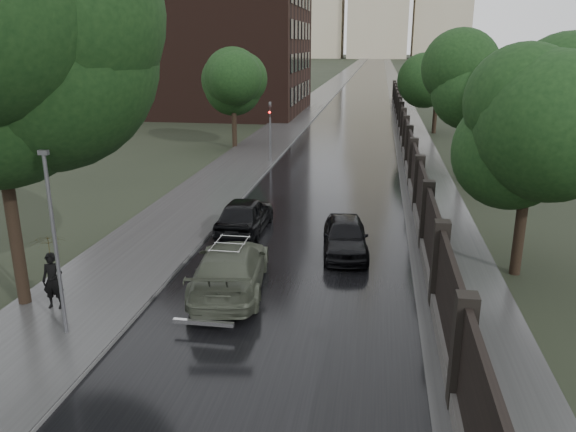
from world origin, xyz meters
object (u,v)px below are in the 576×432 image
at_px(traffic_light, 270,127).
at_px(car_right_near, 345,236).
at_px(tree_right_b, 469,93).
at_px(lamp_post, 55,244).
at_px(tree_right_a, 533,130).
at_px(hatchback_left, 245,214).
at_px(volga_sedan, 230,268).
at_px(tree_left_far, 233,77).
at_px(tree_right_c, 438,75).
at_px(pedestrian_umbrella, 49,251).

height_order(traffic_light, car_right_near, traffic_light).
bearing_deg(tree_right_b, lamp_post, -122.18).
distance_m(tree_right_a, hatchback_left, 11.40).
bearing_deg(volga_sedan, tree_left_far, -83.01).
bearing_deg(car_right_near, tree_right_a, -15.55).
distance_m(tree_right_b, car_right_near, 14.87).
bearing_deg(volga_sedan, tree_right_c, -111.96).
distance_m(tree_left_far, tree_right_c, 18.45).
bearing_deg(tree_right_b, tree_right_a, -90.00).
bearing_deg(tree_left_far, tree_right_b, -27.30).
xyz_separation_m(tree_right_b, tree_right_c, (0.00, 18.00, 0.00)).
distance_m(lamp_post, car_right_near, 10.47).
height_order(lamp_post, hatchback_left, lamp_post).
bearing_deg(hatchback_left, tree_left_far, -73.74).
bearing_deg(car_right_near, tree_right_c, 73.62).
relative_size(tree_left_far, volga_sedan, 1.38).
xyz_separation_m(traffic_light, hatchback_left, (1.61, -14.08, -1.64)).
xyz_separation_m(tree_right_b, pedestrian_umbrella, (-13.98, -19.17, -3.03)).
xyz_separation_m(tree_right_c, car_right_near, (-5.90, -30.96, -4.26)).
bearing_deg(pedestrian_umbrella, lamp_post, -58.28).
bearing_deg(pedestrian_umbrella, hatchback_left, 57.38).
height_order(hatchback_left, pedestrian_umbrella, pedestrian_umbrella).
xyz_separation_m(tree_left_far, tree_right_a, (15.50, -22.00, -0.29)).
distance_m(volga_sedan, car_right_near, 5.17).
relative_size(tree_right_c, traffic_light, 1.75).
height_order(tree_right_c, lamp_post, tree_right_c).
distance_m(hatchback_left, car_right_near, 4.69).
relative_size(lamp_post, hatchback_left, 1.15).
bearing_deg(tree_right_c, traffic_light, -128.18).
bearing_deg(lamp_post, car_right_near, 47.11).
xyz_separation_m(volga_sedan, car_right_near, (3.40, 3.89, -0.08)).
distance_m(tree_right_b, traffic_light, 12.44).
distance_m(car_right_near, pedestrian_umbrella, 10.27).
distance_m(tree_right_a, tree_right_b, 14.00).
bearing_deg(hatchback_left, tree_right_c, -108.60).
bearing_deg(pedestrian_umbrella, tree_left_far, 85.70).
height_order(lamp_post, volga_sedan, lamp_post).
relative_size(tree_right_b, pedestrian_umbrella, 2.65).
xyz_separation_m(tree_left_far, hatchback_left, (5.31, -19.09, -4.48)).
distance_m(tree_left_far, tree_right_b, 17.45).
bearing_deg(tree_right_c, pedestrian_umbrella, -110.61).
height_order(tree_right_a, hatchback_left, tree_right_a).
relative_size(car_right_near, pedestrian_umbrella, 1.53).
bearing_deg(pedestrian_umbrella, traffic_light, 76.88).
bearing_deg(tree_right_a, traffic_light, 124.77).
bearing_deg(tree_right_b, car_right_near, -114.47).
xyz_separation_m(tree_left_far, lamp_post, (2.60, -28.50, -2.57)).
bearing_deg(tree_right_a, tree_right_b, 90.00).
height_order(hatchback_left, car_right_near, hatchback_left).
bearing_deg(car_right_near, tree_right_b, 59.94).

